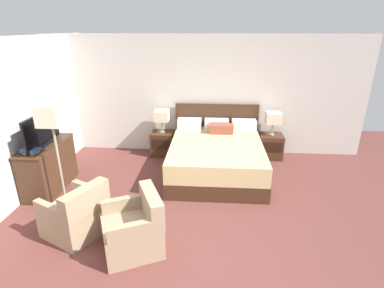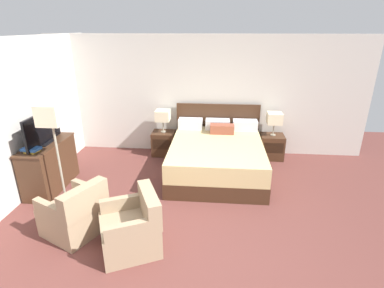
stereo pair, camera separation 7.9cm
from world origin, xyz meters
name	(u,v)px [view 2 (the right image)]	position (x,y,z in m)	size (l,w,h in m)	color
ground_plane	(189,255)	(0.00, 0.00, 0.00)	(10.11, 10.11, 0.00)	brown
wall_back	(204,96)	(0.00, 3.40, 1.25)	(6.80, 0.06, 2.50)	beige
wall_left	(20,120)	(-2.83, 1.38, 1.25)	(0.06, 5.17, 2.50)	beige
bed	(217,156)	(0.30, 2.33, 0.34)	(1.77, 2.11, 1.10)	#422819
nightstand_left	(164,143)	(-0.86, 3.10, 0.26)	(0.48, 0.42, 0.51)	#422819
nightstand_right	(272,147)	(1.46, 3.10, 0.26)	(0.48, 0.42, 0.51)	#422819
table_lamp_left	(163,116)	(-0.86, 3.10, 0.88)	(0.30, 0.30, 0.48)	gray
table_lamp_right	(275,118)	(1.46, 3.10, 0.88)	(0.30, 0.30, 0.48)	gray
dresser	(50,165)	(-2.55, 1.48, 0.42)	(0.46, 1.15, 0.82)	#422819
tv	(43,129)	(-2.55, 1.48, 1.07)	(0.18, 0.98, 0.52)	black
book_red_cover	(32,151)	(-2.56, 1.12, 0.84)	(0.19, 0.16, 0.03)	gold
book_blue_cover	(31,149)	(-2.56, 1.12, 0.87)	(0.26, 0.18, 0.04)	#234C8E
armchair_by_window	(76,214)	(-1.57, 0.33, 0.28)	(0.92, 0.92, 0.76)	#9E8466
armchair_companion	(133,228)	(-0.72, 0.09, 0.28)	(0.91, 0.91, 0.76)	#9E8466
floor_lamp	(52,122)	(-2.02, 0.92, 1.38)	(0.32, 0.32, 1.64)	gray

